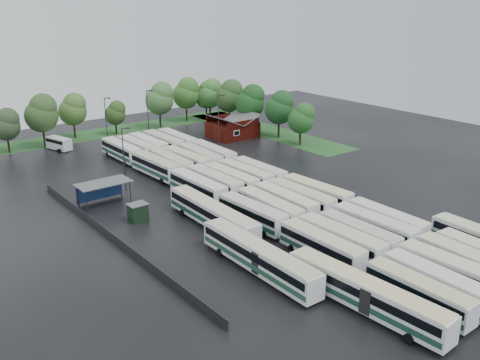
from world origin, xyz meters
TOP-DOWN VIEW (x-y plane):
  - ground at (0.00, 0.00)m, footprint 160.00×160.00m
  - brick_building at (24.00, 42.77)m, footprint 10.07×8.60m
  - wash_shed at (-17.20, 22.02)m, footprint 8.20×4.20m
  - utility_hut at (-16.20, 12.60)m, footprint 2.70×2.20m
  - grass_strip_north at (2.00, 64.80)m, footprint 80.00×10.00m
  - grass_strip_east at (34.00, 42.80)m, footprint 10.00×50.00m
  - west_fence at (-22.20, 8.00)m, footprint 0.10×50.00m
  - bus_r0c0 at (-4.29, -25.81)m, footprint 2.60×12.03m
  - bus_r0c1 at (-1.27, -25.91)m, footprint 2.84×12.33m
  - bus_r0c2 at (2.08, -25.83)m, footprint 3.10×12.80m
  - bus_r0c3 at (5.31, -25.84)m, footprint 3.18×12.71m
  - bus_r1c0 at (-4.37, -12.20)m, footprint 2.67×12.30m
  - bus_r1c1 at (-1.33, -12.58)m, footprint 2.95×12.75m
  - bus_r1c2 at (1.85, -12.70)m, footprint 2.57×12.03m
  - bus_r1c3 at (5.25, -12.47)m, footprint 2.87×12.49m
  - bus_r1c4 at (8.30, -12.15)m, footprint 2.82×12.21m
  - bus_r2c0 at (-4.45, 1.01)m, footprint 3.01×12.25m
  - bus_r2c1 at (-1.23, 0.98)m, footprint 3.08×12.47m
  - bus_r2c2 at (2.14, 1.47)m, footprint 2.99×12.31m
  - bus_r2c3 at (5.03, 1.15)m, footprint 2.68×12.48m
  - bus_r2c4 at (8.37, 1.11)m, footprint 3.28×12.73m
  - bus_r3c0 at (-4.40, 14.74)m, footprint 2.81×12.63m
  - bus_r3c1 at (-1.05, 15.02)m, footprint 2.77×12.61m
  - bus_r3c2 at (2.05, 14.64)m, footprint 2.76×12.21m
  - bus_r3c3 at (5.29, 14.86)m, footprint 2.90×12.27m
  - bus_r3c4 at (8.26, 14.66)m, footprint 2.63×12.04m
  - bus_r4c0 at (-4.21, 28.55)m, footprint 3.10×12.71m
  - bus_r4c1 at (-1.14, 28.74)m, footprint 3.02×12.54m
  - bus_r4c2 at (2.06, 28.35)m, footprint 3.07×12.49m
  - bus_r4c3 at (5.10, 28.29)m, footprint 3.27×12.61m
  - bus_r4c4 at (8.24, 28.65)m, footprint 3.04×12.78m
  - bus_r5c0 at (-4.30, 42.06)m, footprint 2.70×12.39m
  - bus_r5c1 at (-1.05, 41.90)m, footprint 2.89×12.26m
  - bus_r5c2 at (1.81, 42.26)m, footprint 2.65×12.32m
  - bus_r5c3 at (5.13, 41.81)m, footprint 2.71×12.66m
  - bus_r5c4 at (8.51, 41.86)m, footprint 2.80×12.25m
  - artic_bus_west_a at (-8.96, -22.73)m, footprint 3.65×19.17m
  - artic_bus_west_b at (-9.07, 4.07)m, footprint 3.21×18.94m
  - artic_bus_west_c at (-12.29, -9.78)m, footprint 3.05×19.09m
  - minibus at (-11.43, 56.70)m, footprint 3.80×6.46m
  - tree_north_0 at (-20.25, 60.75)m, footprint 5.68×5.68m
  - tree_north_1 at (-12.83, 60.85)m, footprint 6.96×6.96m
  - tree_north_2 at (-4.77, 64.22)m, footprint 6.27×6.27m
  - tree_north_3 at (4.22, 61.60)m, footprint 4.81×4.81m
  - tree_north_4 at (15.90, 61.15)m, footprint 6.83×6.83m
  - tree_north_5 at (24.95, 63.37)m, footprint 6.83×6.83m
  - tree_north_6 at (30.23, 61.98)m, footprint 6.13×6.13m
  - tree_east_0 at (31.41, 27.95)m, footprint 5.65×5.62m
  - tree_east_1 at (32.32, 35.93)m, footprint 6.54×6.54m
  - tree_east_2 at (30.73, 44.38)m, footprint 6.83×6.83m
  - tree_east_3 at (30.83, 52.75)m, footprint 6.93×6.93m
  - tree_east_4 at (30.93, 61.20)m, footprint 6.48×6.48m
  - lamp_post_ne at (18.44, 40.31)m, footprint 1.64×0.32m
  - lamp_post_nw at (-11.65, 25.27)m, footprint 1.64×0.32m
  - lamp_post_back_w at (-0.75, 55.79)m, footprint 1.53×0.30m
  - lamp_post_back_e at (8.46, 53.73)m, footprint 1.68×0.33m
  - puddle_0 at (0.32, -19.94)m, footprint 5.92×5.92m
  - puddle_1 at (6.81, -22.17)m, footprint 3.30×3.30m
  - puddle_2 at (-5.89, 3.25)m, footprint 5.36×5.36m
  - puddle_3 at (5.25, -2.26)m, footprint 2.93×2.93m
  - puddle_4 at (14.29, -19.24)m, footprint 3.07×3.07m

SIDE VIEW (x-z plane):
  - ground at x=0.00m, z-range 0.00..0.00m
  - puddle_0 at x=0.32m, z-range 0.00..0.01m
  - puddle_1 at x=6.81m, z-range 0.00..0.01m
  - puddle_2 at x=-5.89m, z-range 0.00..0.01m
  - puddle_3 at x=5.25m, z-range 0.00..0.01m
  - puddle_4 at x=14.29m, z-range 0.00..0.01m
  - grass_strip_north at x=2.00m, z-range 0.00..0.01m
  - grass_strip_east at x=34.00m, z-range 0.00..0.01m
  - west_fence at x=-22.20m, z-range 0.00..1.20m
  - utility_hut at x=-16.20m, z-range 0.01..2.63m
  - minibus at x=-11.43m, z-range 0.15..2.80m
  - bus_r0c0 at x=-4.29m, z-range 0.17..3.51m
  - bus_r3c4 at x=8.26m, z-range 0.17..3.51m
  - bus_r1c2 at x=1.85m, z-range 0.17..3.52m
  - bus_r2c0 at x=-4.45m, z-range 0.17..3.55m
  - bus_r1c4 at x=8.30m, z-range 0.17..3.56m
  - bus_r3c2 at x=2.05m, z-range 0.17..3.56m
  - brick_building at x=24.00m, z-range -0.83..4.56m
  - bus_r5c1 at x=-1.05m, z-range 0.17..3.57m
  - bus_r5c4 at x=8.51m, z-range 0.17..3.57m
  - bus_r3c3 at x=5.29m, z-range 0.17..3.57m
  - bus_r2c2 at x=2.14m, z-range 0.17..3.58m
  - bus_r0c1 at x=-1.27m, z-range 0.17..3.59m
  - bus_r1c0 at x=-4.37m, z-range 0.17..3.59m
  - bus_r5c2 at x=1.81m, z-range 0.17..3.60m
  - bus_r5c0 at x=-4.30m, z-range 0.17..3.62m
  - bus_r2c1 at x=-1.23m, z-range 0.17..3.62m
  - bus_r4c2 at x=2.06m, z-range 0.17..3.63m
  - bus_r1c3 at x=5.25m, z-range 0.17..3.64m
  - bus_r4c1 at x=-1.14m, z-range 0.17..3.64m
  - bus_r2c3 at x=5.03m, z-range 0.17..3.65m
  - bus_r4c3 at x=5.10m, z-range 0.17..3.65m
  - bus_r3c1 at x=-1.05m, z-range 0.18..3.68m
  - bus_r3c0 at x=-4.40m, z-range 0.18..3.68m
  - bus_r0c3 at x=5.31m, z-range 0.18..3.69m
  - bus_r2c4 at x=8.37m, z-range 0.18..3.69m
  - bus_r4c0 at x=-4.21m, z-range 0.18..3.69m
  - bus_r5c3 at x=5.13m, z-range 0.18..3.70m
  - artic_bus_west_b at x=-9.07m, z-range 0.19..3.69m
  - bus_r1c1 at x=-1.33m, z-range 0.18..3.71m
  - bus_r4c4 at x=8.24m, z-range 0.18..3.72m
  - bus_r0c2 at x=2.08m, z-range 0.18..3.72m
  - artic_bus_west_c at x=-12.29m, z-range 0.19..3.73m
  - artic_bus_west_a at x=-8.96m, z-range 0.19..3.73m
  - wash_shed at x=-17.20m, z-range 1.20..4.78m
  - tree_north_3 at x=4.22m, z-range 1.14..9.10m
  - lamp_post_back_w at x=-0.75m, z-range 0.80..10.75m
  - tree_east_0 at x=31.41m, z-range 1.33..10.63m
  - tree_north_0 at x=-20.25m, z-range 1.35..10.76m
  - lamp_post_ne at x=18.44m, z-range 0.86..11.52m
  - lamp_post_nw at x=-11.65m, z-range 0.86..11.52m
  - lamp_post_back_e at x=8.46m, z-range 0.88..11.79m
  - tree_north_6 at x=30.23m, z-range 1.45..11.61m
  - tree_north_2 at x=-4.77m, z-range 1.49..11.87m
  - tree_east_4 at x=30.93m, z-range 1.54..12.28m
  - tree_east_1 at x=32.32m, z-range 1.55..12.39m
  - tree_north_4 at x=15.90m, z-range 1.62..12.93m
  - tree_east_2 at x=30.73m, z-range 1.62..12.93m
  - tree_north_5 at x=24.95m, z-range 1.62..12.94m
  - tree_east_3 at x=30.83m, z-range 1.65..13.12m
  - tree_north_1 at x=-12.83m, z-range 1.66..13.19m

